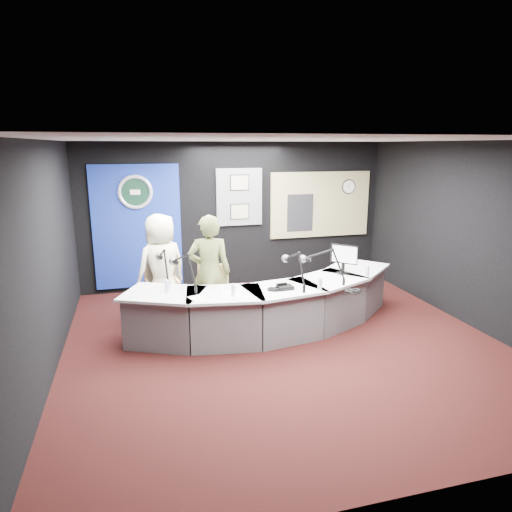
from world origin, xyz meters
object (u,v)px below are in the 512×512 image
object	(u,v)px
armchair_right	(210,300)
person_man	(162,268)
broadcast_desk	(270,306)
person_woman	(209,273)
armchair_left	(163,291)

from	to	relation	value
armchair_right	person_man	bearing A→B (deg)	163.19
broadcast_desk	person_woman	bearing A→B (deg)	161.26
armchair_right	person_man	xyz separation A→B (m)	(-0.67, 0.57, 0.40)
armchair_right	broadcast_desk	bearing A→B (deg)	4.92
broadcast_desk	armchair_left	distance (m)	1.75
armchair_left	person_man	bearing A→B (deg)	172.86
armchair_right	person_woman	distance (m)	0.42
armchair_left	person_woman	size ratio (longest dim) A/B	0.53
armchair_right	person_woman	world-z (taller)	person_woman
armchair_right	person_woman	xyz separation A→B (m)	(0.00, 0.00, 0.42)
broadcast_desk	person_man	bearing A→B (deg)	150.59
person_woman	armchair_right	bearing A→B (deg)	-0.00
armchair_left	armchair_right	bearing A→B (deg)	-47.60
broadcast_desk	armchair_right	xyz separation A→B (m)	(-0.86, 0.29, 0.08)
person_man	person_woman	distance (m)	0.88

